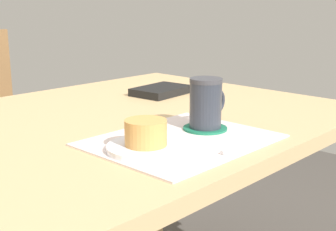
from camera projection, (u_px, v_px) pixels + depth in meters
The scene contains 8 objects.
dining_table at pixel (108, 145), 1.21m from camera, with size 1.27×0.92×0.71m.
placemat at pixel (181, 140), 1.01m from camera, with size 0.38×0.31×0.00m, color silver.
pastry_plate at pixel (146, 148), 0.93m from camera, with size 0.16×0.16×0.01m, color white.
pastry at pixel (146, 132), 0.92m from camera, with size 0.08×0.08×0.05m, color tan.
coffee_coaster at pixel (205, 128), 1.09m from camera, with size 0.10×0.10×0.01m, color #196B4C.
coffee_mug at pixel (206, 103), 1.07m from camera, with size 0.11×0.07×0.12m.
teaspoon at pixel (244, 146), 0.95m from camera, with size 0.01×0.01×0.13m, color silver.
small_book at pixel (161, 91), 1.50m from camera, with size 0.18×0.12×0.02m, color black.
Camera 1 is at (-0.73, -0.91, 1.01)m, focal length 50.00 mm.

